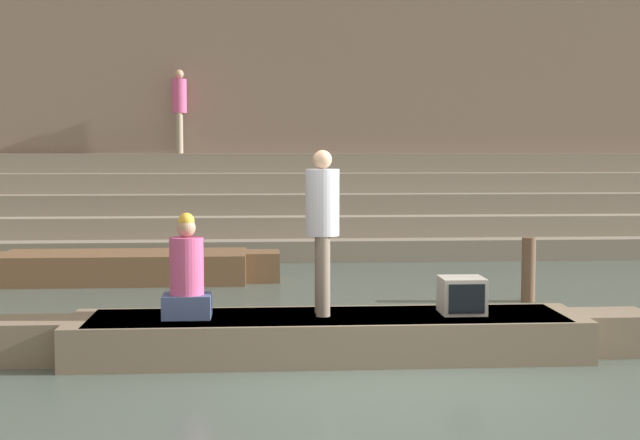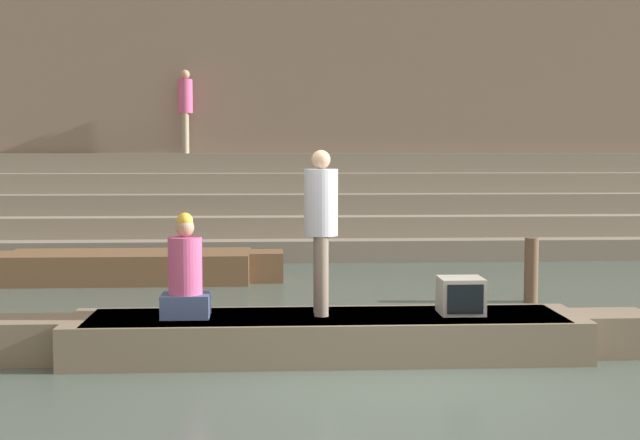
{
  "view_description": "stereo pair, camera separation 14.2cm",
  "coord_description": "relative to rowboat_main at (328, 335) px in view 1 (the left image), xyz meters",
  "views": [
    {
      "loc": [
        -1.35,
        -8.22,
        2.16
      ],
      "look_at": [
        -0.65,
        2.08,
        1.34
      ],
      "focal_mm": 50.0,
      "sensor_mm": 36.0,
      "label": 1
    },
    {
      "loc": [
        -1.21,
        -8.22,
        2.16
      ],
      "look_at": [
        -0.65,
        2.08,
        1.34
      ],
      "focal_mm": 50.0,
      "sensor_mm": 36.0,
      "label": 2
    }
  ],
  "objects": [
    {
      "name": "rowboat_main",
      "position": [
        0.0,
        0.0,
        0.0
      ],
      "size": [
        6.81,
        1.27,
        0.44
      ],
      "rotation": [
        0.0,
        0.0,
        -0.03
      ],
      "color": "#756651",
      "rests_on": "ground"
    },
    {
      "name": "moored_boat_shore",
      "position": [
        -2.9,
        5.46,
        0.02
      ],
      "size": [
        5.03,
        1.3,
        0.48
      ],
      "rotation": [
        0.0,
        0.0,
        0.04
      ],
      "color": "brown",
      "rests_on": "ground"
    },
    {
      "name": "mooring_post",
      "position": [
        3.1,
        3.2,
        0.22
      ],
      "size": [
        0.2,
        0.2,
        0.91
      ],
      "primitive_type": "cylinder",
      "color": "brown",
      "rests_on": "ground"
    },
    {
      "name": "ground_plane",
      "position": [
        0.65,
        -0.88,
        -0.23
      ],
      "size": [
        120.0,
        120.0,
        0.0
      ],
      "primitive_type": "plane",
      "color": "#47544C"
    },
    {
      "name": "back_wall",
      "position": [
        0.65,
        11.11,
        3.49
      ],
      "size": [
        34.2,
        1.28,
        7.5
      ],
      "color": "#7F6B5B",
      "rests_on": "ground"
    },
    {
      "name": "ghat_steps",
      "position": [
        0.65,
        9.46,
        0.52
      ],
      "size": [
        36.0,
        2.88,
        2.07
      ],
      "color": "gray",
      "rests_on": "ground"
    },
    {
      "name": "person_rowing",
      "position": [
        -1.45,
        -0.01,
        0.63
      ],
      "size": [
        0.49,
        0.39,
        1.08
      ],
      "rotation": [
        0.0,
        0.0,
        0.24
      ],
      "color": "#3D4C75",
      "rests_on": "rowboat_main"
    },
    {
      "name": "person_on_steps",
      "position": [
        -2.4,
        10.22,
        2.87
      ],
      "size": [
        0.32,
        0.32,
        1.79
      ],
      "rotation": [
        0.0,
        0.0,
        1.37
      ],
      "color": "gray",
      "rests_on": "ghat_steps"
    },
    {
      "name": "person_standing",
      "position": [
        -0.05,
        0.07,
        1.19
      ],
      "size": [
        0.35,
        0.35,
        1.71
      ],
      "rotation": [
        0.0,
        0.0,
        -0.15
      ],
      "color": "#756656",
      "rests_on": "rowboat_main"
    },
    {
      "name": "tv_set",
      "position": [
        1.42,
        0.03,
        0.39
      ],
      "size": [
        0.46,
        0.45,
        0.38
      ],
      "rotation": [
        0.0,
        0.0,
        0.05
      ],
      "color": "#9E998E",
      "rests_on": "rowboat_main"
    }
  ]
}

